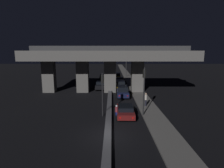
{
  "coord_description": "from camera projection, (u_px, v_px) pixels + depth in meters",
  "views": [
    {
      "loc": [
        0.37,
        -14.24,
        7.22
      ],
      "look_at": [
        0.49,
        17.45,
        1.51
      ],
      "focal_mm": 28.0,
      "sensor_mm": 36.0,
      "label": 1
    }
  ],
  "objects": [
    {
      "name": "ground_plane",
      "position": [
        107.0,
        136.0,
        15.29
      ],
      "size": [
        200.0,
        200.0,
        0.0
      ],
      "primitive_type": "plane",
      "color": "black"
    },
    {
      "name": "median_divider",
      "position": [
        110.0,
        78.0,
        49.7
      ],
      "size": [
        0.62,
        126.0,
        0.39
      ],
      "primitive_type": "cube",
      "color": "#4C4C51",
      "rests_on": "ground_plane"
    },
    {
      "name": "sidewalk_right",
      "position": [
        131.0,
        82.0,
        42.85
      ],
      "size": [
        2.51,
        126.0,
        0.17
      ],
      "primitive_type": "cube",
      "color": "#5B5956",
      "rests_on": "ground_plane"
    },
    {
      "name": "elevated_overpass",
      "position": [
        107.0,
        58.0,
        31.46
      ],
      "size": [
        28.72,
        10.0,
        8.41
      ],
      "color": "#5B5956",
      "rests_on": "ground_plane"
    },
    {
      "name": "traffic_light_left_of_median",
      "position": [
        102.0,
        87.0,
        19.59
      ],
      "size": [
        0.3,
        0.49,
        4.99
      ],
      "color": "black",
      "rests_on": "ground_plane"
    },
    {
      "name": "traffic_light_right_of_median",
      "position": [
        143.0,
        84.0,
        19.53
      ],
      "size": [
        0.3,
        0.49,
        5.61
      ],
      "color": "black",
      "rests_on": "ground_plane"
    },
    {
      "name": "street_lamp",
      "position": [
        124.0,
        60.0,
        51.63
      ],
      "size": [
        2.64,
        0.32,
        8.48
      ],
      "color": "#2D2D30",
      "rests_on": "ground_plane"
    },
    {
      "name": "car_dark_red_lead",
      "position": [
        125.0,
        110.0,
        19.97
      ],
      "size": [
        2.09,
        4.33,
        1.32
      ],
      "rotation": [
        0.0,
        0.0,
        1.55
      ],
      "color": "#591414",
      "rests_on": "ground_plane"
    },
    {
      "name": "car_dark_blue_second",
      "position": [
        122.0,
        91.0,
        28.77
      ],
      "size": [
        1.98,
        4.39,
        1.81
      ],
      "rotation": [
        0.0,
        0.0,
        1.57
      ],
      "color": "#141938",
      "rests_on": "ground_plane"
    },
    {
      "name": "car_taxi_yellow_third",
      "position": [
        120.0,
        85.0,
        34.37
      ],
      "size": [
        2.07,
        4.63,
        1.82
      ],
      "rotation": [
        0.0,
        0.0,
        1.55
      ],
      "color": "gold",
      "rests_on": "ground_plane"
    },
    {
      "name": "car_dark_blue_fourth",
      "position": [
        119.0,
        81.0,
        40.94
      ],
      "size": [
        2.13,
        4.11,
        1.47
      ],
      "rotation": [
        0.0,
        0.0,
        1.61
      ],
      "color": "#141938",
      "rests_on": "ground_plane"
    },
    {
      "name": "car_taxi_yellow_fifth",
      "position": [
        116.0,
        76.0,
        47.87
      ],
      "size": [
        2.04,
        4.73,
        1.77
      ],
      "rotation": [
        0.0,
        0.0,
        1.55
      ],
      "color": "gold",
      "rests_on": "ground_plane"
    },
    {
      "name": "car_black_lead_oncoming",
      "position": [
        100.0,
        85.0,
        34.74
      ],
      "size": [
        1.92,
        4.31,
        1.56
      ],
      "rotation": [
        0.0,
        0.0,
        -1.57
      ],
      "color": "black",
      "rests_on": "ground_plane"
    },
    {
      "name": "car_black_second_oncoming",
      "position": [
        102.0,
        77.0,
        46.8
      ],
      "size": [
        2.06,
        4.16,
        1.49
      ],
      "rotation": [
        0.0,
        0.0,
        -1.53
      ],
      "color": "black",
      "rests_on": "ground_plane"
    },
    {
      "name": "motorcycle_blue_filtering_near",
      "position": [
        116.0,
        112.0,
        19.6
      ],
      "size": [
        0.34,
        1.75,
        1.46
      ],
      "rotation": [
        0.0,
        0.0,
        1.64
      ],
      "color": "black",
      "rests_on": "ground_plane"
    },
    {
      "name": "pedestrian_on_sidewalk",
      "position": [
        145.0,
        99.0,
        23.25
      ],
      "size": [
        0.31,
        0.31,
        1.8
      ],
      "color": "black",
      "rests_on": "sidewalk_right"
    }
  ]
}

